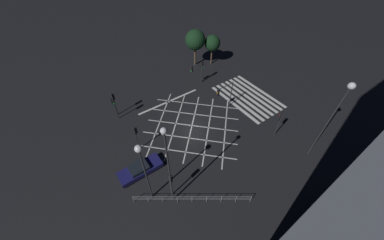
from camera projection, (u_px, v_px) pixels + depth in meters
name	position (u px, v px, depth m)	size (l,w,h in m)	color
ground_plane	(192.00, 126.00, 27.28)	(200.00, 200.00, 0.00)	black
road_markings	(227.00, 105.00, 30.02)	(14.30, 20.07, 0.01)	silver
traffic_light_se_main	(202.00, 68.00, 32.22)	(0.39, 0.36, 3.52)	#2D2D30
traffic_light_sw_main	(279.00, 120.00, 24.61)	(0.39, 0.36, 3.31)	#2D2D30
traffic_light_ne_main	(114.00, 104.00, 26.31)	(0.39, 0.36, 3.55)	#2D2D30
traffic_light_se_cross	(196.00, 70.00, 31.50)	(0.36, 2.09, 3.71)	#2D2D30
traffic_light_median_south	(224.00, 92.00, 27.33)	(0.36, 2.67, 4.00)	#2D2D30
traffic_light_nw_cross	(171.00, 182.00, 19.02)	(0.36, 0.39, 3.50)	#2D2D30
traffic_light_ne_cross	(114.00, 100.00, 26.97)	(0.36, 0.39, 3.53)	#2D2D30
traffic_light_median_north	(136.00, 134.00, 22.89)	(0.36, 0.39, 3.60)	#2D2D30
street_lamp_east	(168.00, 160.00, 15.74)	(0.47, 0.47, 10.09)	#2D2D30
street_lamp_west	(339.00, 105.00, 18.99)	(0.62, 0.62, 9.69)	#2D2D30
street_lamp_far	(142.00, 161.00, 16.39)	(0.60, 0.60, 7.88)	#2D2D30
street_tree_near	(212.00, 43.00, 35.26)	(2.63, 2.63, 5.09)	brown
street_tree_far	(195.00, 40.00, 34.46)	(3.26, 3.26, 6.14)	brown
waiting_car	(140.00, 169.00, 22.16)	(1.72, 4.57, 1.15)	#191951
pedestrian_railing	(192.00, 199.00, 19.81)	(6.36, 9.01, 1.05)	#9EA0A5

